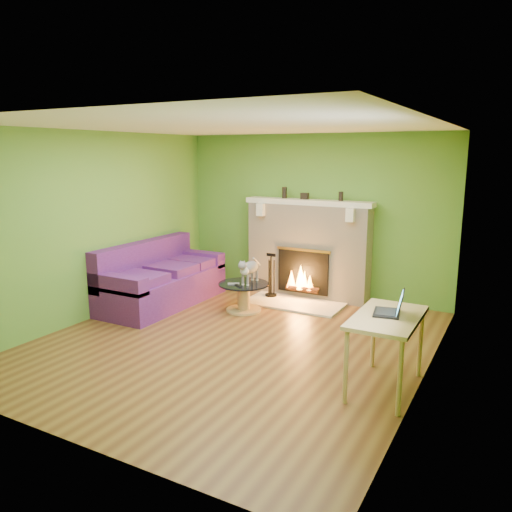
% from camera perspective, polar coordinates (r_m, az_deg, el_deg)
% --- Properties ---
extents(floor, '(5.00, 5.00, 0.00)m').
position_cam_1_polar(floor, '(6.28, -2.54, -9.80)').
color(floor, '#583419').
rests_on(floor, ground).
extents(ceiling, '(5.00, 5.00, 0.00)m').
position_cam_1_polar(ceiling, '(5.85, -2.78, 14.64)').
color(ceiling, white).
rests_on(ceiling, wall_back).
extents(wall_back, '(5.00, 0.00, 5.00)m').
position_cam_1_polar(wall_back, '(8.14, 6.52, 4.58)').
color(wall_back, '#59912F').
rests_on(wall_back, floor).
extents(wall_front, '(5.00, 0.00, 5.00)m').
position_cam_1_polar(wall_front, '(4.05, -21.33, -3.41)').
color(wall_front, '#59912F').
rests_on(wall_front, floor).
extents(wall_left, '(0.00, 5.00, 5.00)m').
position_cam_1_polar(wall_left, '(7.34, -17.89, 3.31)').
color(wall_left, '#59912F').
rests_on(wall_left, floor).
extents(wall_right, '(0.00, 5.00, 5.00)m').
position_cam_1_polar(wall_right, '(5.15, 19.29, -0.15)').
color(wall_right, '#59912F').
rests_on(wall_right, floor).
extents(window_frame, '(0.00, 1.20, 1.20)m').
position_cam_1_polar(window_frame, '(4.23, 17.34, 0.97)').
color(window_frame, silver).
rests_on(window_frame, wall_right).
extents(window_pane, '(0.00, 1.06, 1.06)m').
position_cam_1_polar(window_pane, '(4.24, 17.24, 0.98)').
color(window_pane, white).
rests_on(window_pane, wall_right).
extents(fireplace, '(2.10, 0.46, 1.58)m').
position_cam_1_polar(fireplace, '(8.06, 5.94, 0.72)').
color(fireplace, beige).
rests_on(fireplace, floor).
extents(hearth, '(1.50, 0.75, 0.03)m').
position_cam_1_polar(hearth, '(7.78, 4.35, -5.40)').
color(hearth, beige).
rests_on(hearth, floor).
extents(mantel, '(2.10, 0.28, 0.08)m').
position_cam_1_polar(mantel, '(7.93, 6.00, 6.15)').
color(mantel, silver).
rests_on(mantel, fireplace).
extents(sofa, '(0.96, 2.13, 0.96)m').
position_cam_1_polar(sofa, '(7.86, -10.96, -2.72)').
color(sofa, '#4A195F').
rests_on(sofa, floor).
extents(coffee_table, '(0.74, 0.74, 0.42)m').
position_cam_1_polar(coffee_table, '(7.39, -1.42, -4.46)').
color(coffee_table, tan).
rests_on(coffee_table, floor).
extents(desk, '(0.60, 1.03, 0.76)m').
position_cam_1_polar(desk, '(5.04, 14.74, -7.60)').
color(desk, tan).
rests_on(desk, floor).
extents(cat, '(0.26, 0.63, 0.39)m').
position_cam_1_polar(cat, '(7.30, -0.69, -1.65)').
color(cat, '#5D5D61').
rests_on(cat, coffee_table).
extents(remote_silver, '(0.17, 0.12, 0.02)m').
position_cam_1_polar(remote_silver, '(7.29, -2.58, -3.17)').
color(remote_silver, gray).
rests_on(remote_silver, coffee_table).
extents(remote_black, '(0.16, 0.12, 0.02)m').
position_cam_1_polar(remote_black, '(7.18, -2.00, -3.41)').
color(remote_black, black).
rests_on(remote_black, coffee_table).
extents(laptop, '(0.34, 0.37, 0.25)m').
position_cam_1_polar(laptop, '(5.02, 14.78, -5.08)').
color(laptop, black).
rests_on(laptop, desk).
extents(fire_tools, '(0.19, 0.19, 0.71)m').
position_cam_1_polar(fire_tools, '(8.01, 1.73, -2.14)').
color(fire_tools, black).
rests_on(fire_tools, hearth).
extents(mantel_vase_left, '(0.08, 0.08, 0.18)m').
position_cam_1_polar(mantel_vase_left, '(8.12, 3.27, 7.24)').
color(mantel_vase_left, black).
rests_on(mantel_vase_left, mantel).
extents(mantel_vase_right, '(0.07, 0.07, 0.14)m').
position_cam_1_polar(mantel_vase_right, '(7.76, 9.67, 6.74)').
color(mantel_vase_right, black).
rests_on(mantel_vase_right, mantel).
extents(mantel_box, '(0.12, 0.08, 0.10)m').
position_cam_1_polar(mantel_box, '(7.98, 5.58, 6.84)').
color(mantel_box, black).
rests_on(mantel_box, mantel).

